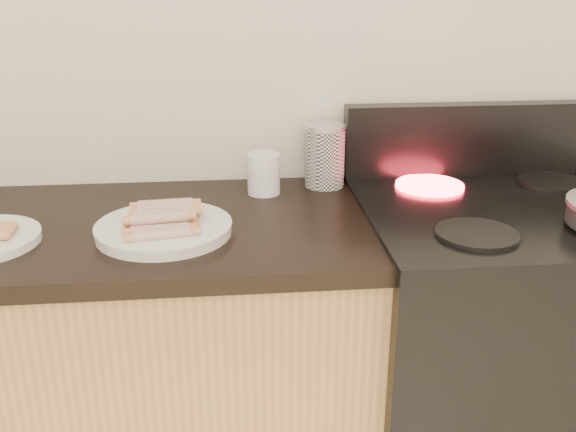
{
  "coord_description": "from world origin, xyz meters",
  "views": [
    {
      "loc": [
        0.07,
        0.27,
        1.45
      ],
      "look_at": [
        0.21,
        1.62,
        0.93
      ],
      "focal_mm": 40.0,
      "sensor_mm": 36.0,
      "label": 1
    }
  ],
  "objects": [
    {
      "name": "mug",
      "position": [
        0.17,
        1.87,
        0.95
      ],
      "size": [
        0.09,
        0.09,
        0.11
      ],
      "primitive_type": "cylinder",
      "rotation": [
        0.0,
        0.0,
        -0.11
      ],
      "color": "white",
      "rests_on": "counter_slab"
    },
    {
      "name": "burner_far_left",
      "position": [
        0.61,
        1.84,
        0.92
      ],
      "size": [
        0.18,
        0.18,
        0.01
      ],
      "primitive_type": "cylinder",
      "color": "#FF1E2D",
      "rests_on": "stove"
    },
    {
      "name": "burner_near_left",
      "position": [
        0.61,
        1.51,
        0.92
      ],
      "size": [
        0.18,
        0.18,
        0.01
      ],
      "primitive_type": "cylinder",
      "color": "black",
      "rests_on": "stove"
    },
    {
      "name": "canister",
      "position": [
        0.34,
        1.92,
        0.99
      ],
      "size": [
        0.11,
        0.11,
        0.17
      ],
      "rotation": [
        0.0,
        0.0,
        0.35
      ],
      "color": "silver",
      "rests_on": "counter_slab"
    },
    {
      "name": "burner_far_right",
      "position": [
        0.95,
        1.84,
        0.92
      ],
      "size": [
        0.18,
        0.18,
        0.01
      ],
      "primitive_type": "cylinder",
      "color": "black",
      "rests_on": "stove"
    },
    {
      "name": "main_plate",
      "position": [
        -0.07,
        1.61,
        0.91
      ],
      "size": [
        0.37,
        0.37,
        0.02
      ],
      "primitive_type": "cylinder",
      "rotation": [
        0.0,
        0.0,
        -0.28
      ],
      "color": "white",
      "rests_on": "counter_slab"
    },
    {
      "name": "hotdog_pile",
      "position": [
        -0.07,
        1.61,
        0.94
      ],
      "size": [
        0.12,
        0.21,
        0.05
      ],
      "rotation": [
        0.0,
        0.0,
        0.12
      ],
      "color": "maroon",
      "rests_on": "main_plate"
    },
    {
      "name": "wall_back",
      "position": [
        0.0,
        2.0,
        1.3
      ],
      "size": [
        4.0,
        0.04,
        2.6
      ],
      "primitive_type": "cube",
      "color": "silver",
      "rests_on": "ground"
    },
    {
      "name": "stove",
      "position": [
        0.78,
        1.68,
        0.46
      ],
      "size": [
        0.76,
        0.65,
        0.91
      ],
      "color": "black",
      "rests_on": "floor"
    },
    {
      "name": "stove_panel",
      "position": [
        0.78,
        1.96,
        1.01
      ],
      "size": [
        0.76,
        0.06,
        0.2
      ],
      "primitive_type": "cube",
      "color": "black",
      "rests_on": "stove"
    }
  ]
}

